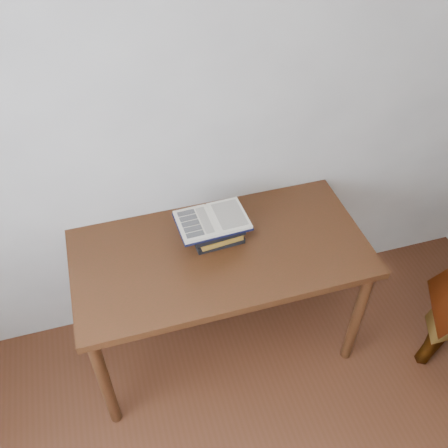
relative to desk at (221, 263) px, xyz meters
name	(u,v)px	position (x,y,z in m)	size (l,w,h in m)	color
desk	(221,263)	(0.00, 0.00, 0.00)	(1.48, 0.74, 0.79)	#461F11
book_stack	(217,231)	(0.00, 0.08, 0.16)	(0.27, 0.18, 0.13)	black
open_book	(212,220)	(-0.02, 0.08, 0.24)	(0.36, 0.26, 0.03)	black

